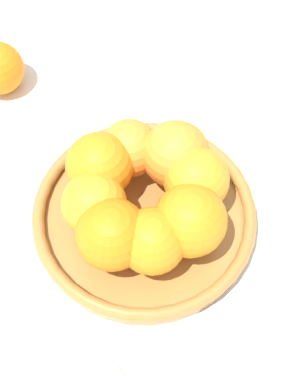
% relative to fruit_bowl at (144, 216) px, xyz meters
% --- Properties ---
extents(ground_plane, '(4.00, 4.00, 0.00)m').
position_rel_fruit_bowl_xyz_m(ground_plane, '(0.00, 0.00, -0.02)').
color(ground_plane, white).
extents(fruit_bowl, '(0.26, 0.26, 0.03)m').
position_rel_fruit_bowl_xyz_m(fruit_bowl, '(0.00, 0.00, 0.00)').
color(fruit_bowl, '#A57238').
rests_on(fruit_bowl, ground_plane).
extents(orange_pile, '(0.19, 0.19, 0.08)m').
position_rel_fruit_bowl_xyz_m(orange_pile, '(-0.00, -0.00, 0.05)').
color(orange_pile, orange).
rests_on(orange_pile, fruit_bowl).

